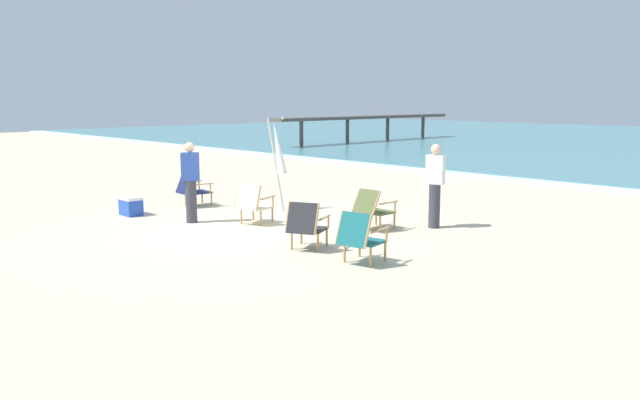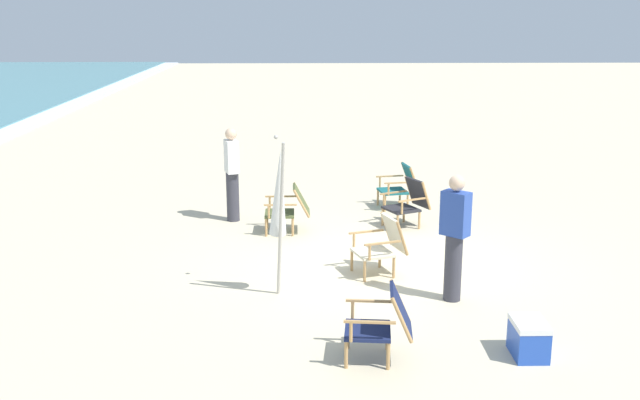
% 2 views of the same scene
% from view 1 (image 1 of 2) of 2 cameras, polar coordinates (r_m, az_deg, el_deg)
% --- Properties ---
extents(ground_plane, '(80.00, 80.00, 0.00)m').
position_cam_1_polar(ground_plane, '(12.19, -5.33, -2.56)').
color(ground_plane, beige).
extents(surf_band, '(80.00, 1.10, 0.06)m').
position_cam_1_polar(surf_band, '(19.96, 17.85, 1.74)').
color(surf_band, white).
rests_on(surf_band, ground).
extents(beach_chair_front_right, '(0.60, 0.75, 0.79)m').
position_cam_1_polar(beach_chair_front_right, '(11.95, 4.83, -0.71)').
color(beach_chair_front_right, '#515B33').
rests_on(beach_chair_front_right, ground).
extents(beach_chair_mid_center, '(0.64, 0.76, 0.80)m').
position_cam_1_polar(beach_chair_mid_center, '(14.80, -11.62, 1.07)').
color(beach_chair_mid_center, '#19234C').
rests_on(beach_chair_mid_center, ground).
extents(beach_chair_front_left, '(0.81, 0.86, 0.82)m').
position_cam_1_polar(beach_chair_front_left, '(10.33, -1.28, -2.23)').
color(beach_chair_front_left, '#28282D').
rests_on(beach_chair_front_left, ground).
extents(beach_chair_back_right, '(0.76, 0.82, 0.82)m').
position_cam_1_polar(beach_chair_back_right, '(12.50, -6.18, -0.26)').
color(beach_chair_back_right, beige).
rests_on(beach_chair_back_right, ground).
extents(beach_chair_far_center, '(0.69, 0.78, 0.81)m').
position_cam_1_polar(beach_chair_far_center, '(9.46, 3.66, -3.32)').
color(beach_chair_far_center, '#196066').
rests_on(beach_chair_far_center, ground).
extents(umbrella_furled_white, '(0.53, 0.33, 2.09)m').
position_cam_1_polar(umbrella_furled_white, '(13.92, -3.86, 4.63)').
color(umbrella_furled_white, '#B7B2A8').
rests_on(umbrella_furled_white, ground).
extents(person_near_chairs, '(0.38, 0.39, 1.63)m').
position_cam_1_polar(person_near_chairs, '(12.81, -11.74, 1.67)').
color(person_near_chairs, '#383842').
rests_on(person_near_chairs, ground).
extents(person_by_waterline, '(0.38, 0.29, 1.63)m').
position_cam_1_polar(person_by_waterline, '(12.22, 10.47, 1.35)').
color(person_by_waterline, '#383842').
rests_on(person_by_waterline, ground).
extents(cooler_box, '(0.49, 0.35, 0.40)m').
position_cam_1_polar(cooler_box, '(14.03, -16.91, -0.52)').
color(cooler_box, blue).
rests_on(cooler_box, ground).
extents(pier_distant, '(0.90, 13.49, 1.53)m').
position_cam_1_polar(pier_distant, '(35.25, 4.44, 7.43)').
color(pier_distant, brown).
rests_on(pier_distant, ground).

